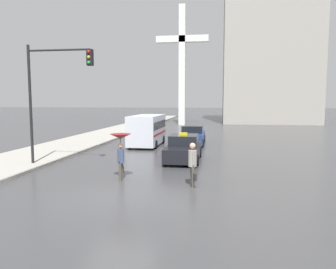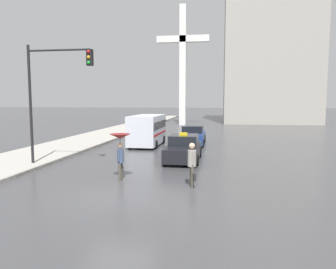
{
  "view_description": "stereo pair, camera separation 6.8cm",
  "coord_description": "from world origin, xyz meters",
  "px_view_note": "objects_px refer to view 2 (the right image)",
  "views": [
    {
      "loc": [
        3.44,
        -10.97,
        3.43
      ],
      "look_at": [
        0.45,
        8.46,
        1.4
      ],
      "focal_mm": 35.0,
      "sensor_mm": 36.0,
      "label": 1
    },
    {
      "loc": [
        3.51,
        -10.96,
        3.43
      ],
      "look_at": [
        0.45,
        8.46,
        1.4
      ],
      "focal_mm": 35.0,
      "sensor_mm": 36.0,
      "label": 2
    }
  ],
  "objects_px": {
    "taxi": "(183,149)",
    "ambulance_van": "(147,129)",
    "pedestrian_man": "(192,161)",
    "monument_cross": "(183,58)",
    "pedestrian_with_umbrella": "(120,144)",
    "traffic_light": "(53,83)",
    "sedan_red": "(193,136)"
  },
  "relations": [
    {
      "from": "pedestrian_man",
      "to": "monument_cross",
      "type": "bearing_deg",
      "value": 170.81
    },
    {
      "from": "pedestrian_with_umbrella",
      "to": "pedestrian_man",
      "type": "relative_size",
      "value": 1.14
    },
    {
      "from": "sedan_red",
      "to": "traffic_light",
      "type": "distance_m",
      "value": 12.37
    },
    {
      "from": "sedan_red",
      "to": "monument_cross",
      "type": "bearing_deg",
      "value": -81.41
    },
    {
      "from": "sedan_red",
      "to": "ambulance_van",
      "type": "distance_m",
      "value": 3.68
    },
    {
      "from": "ambulance_van",
      "to": "pedestrian_with_umbrella",
      "type": "height_order",
      "value": "ambulance_van"
    },
    {
      "from": "pedestrian_man",
      "to": "ambulance_van",
      "type": "bearing_deg",
      "value": -175.45
    },
    {
      "from": "pedestrian_man",
      "to": "traffic_light",
      "type": "bearing_deg",
      "value": -127.93
    },
    {
      "from": "sedan_red",
      "to": "traffic_light",
      "type": "relative_size",
      "value": 0.74
    },
    {
      "from": "monument_cross",
      "to": "ambulance_van",
      "type": "bearing_deg",
      "value": -90.57
    },
    {
      "from": "ambulance_van",
      "to": "pedestrian_with_umbrella",
      "type": "distance_m",
      "value": 10.99
    },
    {
      "from": "pedestrian_man",
      "to": "traffic_light",
      "type": "xyz_separation_m",
      "value": [
        -7.36,
        2.93,
        3.28
      ]
    },
    {
      "from": "pedestrian_with_umbrella",
      "to": "pedestrian_man",
      "type": "height_order",
      "value": "pedestrian_with_umbrella"
    },
    {
      "from": "sedan_red",
      "to": "ambulance_van",
      "type": "relative_size",
      "value": 0.92
    },
    {
      "from": "taxi",
      "to": "monument_cross",
      "type": "bearing_deg",
      "value": -83.49
    },
    {
      "from": "taxi",
      "to": "ambulance_van",
      "type": "relative_size",
      "value": 0.84
    },
    {
      "from": "pedestrian_with_umbrella",
      "to": "monument_cross",
      "type": "xyz_separation_m",
      "value": [
        -1.02,
        33.09,
        7.89
      ]
    },
    {
      "from": "taxi",
      "to": "pedestrian_man",
      "type": "xyz_separation_m",
      "value": [
        0.96,
        -5.67,
        0.37
      ]
    },
    {
      "from": "pedestrian_man",
      "to": "monument_cross",
      "type": "height_order",
      "value": "monument_cross"
    },
    {
      "from": "ambulance_van",
      "to": "monument_cross",
      "type": "xyz_separation_m",
      "value": [
        0.22,
        22.17,
        8.16
      ]
    },
    {
      "from": "taxi",
      "to": "ambulance_van",
      "type": "distance_m",
      "value": 6.84
    },
    {
      "from": "pedestrian_with_umbrella",
      "to": "traffic_light",
      "type": "relative_size",
      "value": 0.32
    },
    {
      "from": "taxi",
      "to": "pedestrian_with_umbrella",
      "type": "relative_size",
      "value": 2.1
    },
    {
      "from": "sedan_red",
      "to": "traffic_light",
      "type": "height_order",
      "value": "traffic_light"
    },
    {
      "from": "sedan_red",
      "to": "traffic_light",
      "type": "bearing_deg",
      "value": 57.55
    },
    {
      "from": "sedan_red",
      "to": "pedestrian_man",
      "type": "height_order",
      "value": "pedestrian_man"
    },
    {
      "from": "pedestrian_man",
      "to": "monument_cross",
      "type": "relative_size",
      "value": 0.11
    },
    {
      "from": "ambulance_van",
      "to": "pedestrian_man",
      "type": "height_order",
      "value": "ambulance_van"
    },
    {
      "from": "pedestrian_with_umbrella",
      "to": "pedestrian_man",
      "type": "distance_m",
      "value": 3.25
    },
    {
      "from": "pedestrian_with_umbrella",
      "to": "monument_cross",
      "type": "height_order",
      "value": "monument_cross"
    },
    {
      "from": "sedan_red",
      "to": "pedestrian_with_umbrella",
      "type": "xyz_separation_m",
      "value": [
        -2.13,
        -12.27,
        0.89
      ]
    },
    {
      "from": "taxi",
      "to": "sedan_red",
      "type": "height_order",
      "value": "taxi"
    }
  ]
}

